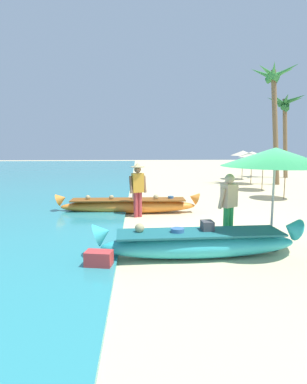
{
  "coord_description": "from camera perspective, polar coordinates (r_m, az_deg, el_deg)",
  "views": [
    {
      "loc": [
        -2.68,
        -7.65,
        2.33
      ],
      "look_at": [
        -2.22,
        1.89,
        0.9
      ],
      "focal_mm": 29.95,
      "sensor_mm": 36.0,
      "label": 1
    }
  ],
  "objects": [
    {
      "name": "cooler_box",
      "position": [
        6.15,
        -9.7,
        -11.99
      ],
      "size": [
        0.54,
        0.38,
        0.37
      ],
      "primitive_type": "cube",
      "rotation": [
        0.0,
        0.0,
        -0.17
      ],
      "color": "#C63838",
      "rests_on": "ground"
    },
    {
      "name": "boat_orange_midground",
      "position": [
        10.94,
        -4.48,
        -2.37
      ],
      "size": [
        4.88,
        0.71,
        0.76
      ],
      "color": "orange",
      "rests_on": "ground"
    },
    {
      "name": "parasol_row_1",
      "position": [
        17.1,
        19.0,
        6.1
      ],
      "size": [
        1.6,
        1.6,
        1.91
      ],
      "color": "#8E6B47",
      "rests_on": "ground"
    },
    {
      "name": "parasol_row_3",
      "position": [
        22.15,
        15.64,
        6.69
      ],
      "size": [
        1.6,
        1.6,
        1.91
      ],
      "color": "#8E6B47",
      "rests_on": "ground"
    },
    {
      "name": "boat_cyan_foreground",
      "position": [
        6.78,
        8.13,
        -8.97
      ],
      "size": [
        4.4,
        0.99,
        0.84
      ],
      "color": "#33B2BC",
      "rests_on": "ground"
    },
    {
      "name": "person_vendor_hatted",
      "position": [
        10.21,
        -2.83,
        1.06
      ],
      "size": [
        0.59,
        0.44,
        1.75
      ],
      "color": "#B2383D",
      "rests_on": "ground"
    },
    {
      "name": "patio_umbrella_large",
      "position": [
        7.4,
        20.87,
        5.79
      ],
      "size": [
        2.33,
        2.33,
        2.26
      ],
      "color": "#B7B7BC",
      "rests_on": "ground"
    },
    {
      "name": "palm_tree_leaning_seaward",
      "position": [
        19.93,
        20.63,
        17.12
      ],
      "size": [
        2.52,
        2.83,
        6.71
      ],
      "color": "brown",
      "rests_on": "ground"
    },
    {
      "name": "palm_tree_tall_inland",
      "position": [
        24.22,
        22.36,
        13.45
      ],
      "size": [
        2.57,
        2.94,
        5.71
      ],
      "color": "brown",
      "rests_on": "ground"
    },
    {
      "name": "parasol_row_2",
      "position": [
        19.57,
        17.14,
        6.43
      ],
      "size": [
        1.6,
        1.6,
        1.91
      ],
      "color": "#8E6B47",
      "rests_on": "ground"
    },
    {
      "name": "parasol_row_0",
      "position": [
        14.71,
        22.56,
        5.6
      ],
      "size": [
        1.6,
        1.6,
        1.91
      ],
      "color": "#8E6B47",
      "rests_on": "ground"
    },
    {
      "name": "ground_plane",
      "position": [
        8.44,
        16.02,
        -7.86
      ],
      "size": [
        80.0,
        80.0,
        0.0
      ],
      "primitive_type": "plane",
      "color": "beige"
    },
    {
      "name": "person_tourist_customer",
      "position": [
        7.51,
        13.24,
        -2.34
      ],
      "size": [
        0.56,
        0.47,
        1.67
      ],
      "color": "green",
      "rests_on": "ground"
    }
  ]
}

